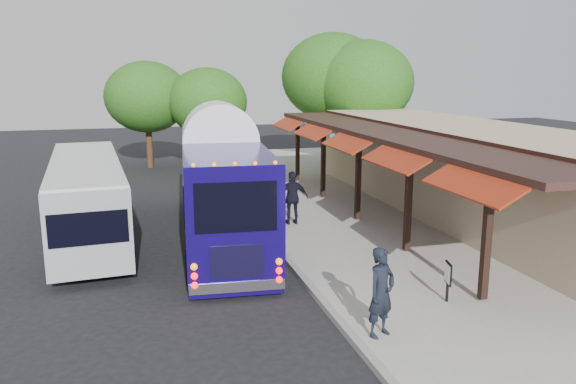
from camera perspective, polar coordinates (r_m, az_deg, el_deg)
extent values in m
plane|color=black|center=(16.71, 0.16, -7.65)|extent=(90.00, 90.00, 0.00)
cube|color=#9E9B93|center=(21.97, 9.96, -2.77)|extent=(10.00, 40.00, 0.15)
cube|color=gray|center=(20.39, -2.74, -3.76)|extent=(0.20, 40.00, 0.16)
cube|color=tan|center=(23.31, 17.93, 2.02)|extent=(5.00, 20.00, 3.60)
cube|color=black|center=(21.82, 12.61, 5.65)|extent=(0.06, 20.00, 0.60)
cube|color=#331E19|center=(21.33, 10.05, 5.88)|extent=(2.60, 20.00, 0.18)
cube|color=black|center=(14.25, 19.56, -4.26)|extent=(0.18, 0.18, 3.16)
cube|color=maroon|center=(13.71, 18.48, 0.97)|extent=(1.00, 3.20, 0.57)
cube|color=black|center=(17.56, 12.13, -0.81)|extent=(0.18, 0.18, 3.16)
cube|color=maroon|center=(17.12, 11.05, 3.49)|extent=(1.00, 3.20, 0.57)
cube|color=black|center=(21.10, 7.14, 1.53)|extent=(0.18, 0.18, 3.16)
cube|color=maroon|center=(20.74, 6.13, 5.13)|extent=(1.00, 3.20, 0.57)
cube|color=black|center=(24.79, 3.60, 3.17)|extent=(0.18, 0.18, 3.16)
cube|color=maroon|center=(24.48, 2.68, 6.25)|extent=(1.00, 3.20, 0.57)
cube|color=black|center=(28.56, 0.98, 4.38)|extent=(0.18, 0.18, 3.16)
cube|color=maroon|center=(28.29, 0.14, 7.05)|extent=(1.00, 3.20, 0.57)
sphere|color=teal|center=(15.86, 16.98, 1.52)|extent=(0.26, 0.26, 0.26)
sphere|color=teal|center=(20.20, 9.41, 4.07)|extent=(0.26, 0.26, 0.26)
sphere|color=teal|center=(24.78, 4.55, 5.67)|extent=(0.26, 0.26, 0.26)
cube|color=#120754|center=(19.33, -6.89, 0.97)|extent=(3.42, 11.68, 3.02)
cube|color=#120754|center=(19.71, -6.77, -3.75)|extent=(3.36, 11.56, 0.34)
ellipsoid|color=white|center=(19.10, -7.00, 5.37)|extent=(3.40, 11.45, 0.54)
cube|color=black|center=(13.67, -3.26, -1.46)|extent=(2.00, 0.20, 1.25)
cube|color=silver|center=(14.35, -3.22, -9.35)|extent=(2.40, 0.38, 0.27)
sphere|color=#FF0C0C|center=(14.01, -7.41, -8.89)|extent=(0.17, 0.17, 0.17)
sphere|color=#FF0C0C|center=(14.43, 0.96, -8.16)|extent=(0.17, 0.17, 0.17)
cylinder|color=black|center=(15.37, -8.37, -7.60)|extent=(0.37, 1.02, 1.00)
cylinder|color=black|center=(15.77, -0.30, -6.95)|extent=(0.37, 1.02, 1.00)
cylinder|color=black|center=(23.09, -10.91, -0.99)|extent=(0.37, 1.02, 1.00)
cylinder|color=black|center=(23.36, -5.49, -0.68)|extent=(0.37, 1.02, 1.00)
cube|color=#94979C|center=(20.41, -19.73, -0.37)|extent=(2.99, 10.36, 2.35)
cube|color=black|center=(20.49, -22.89, 0.00)|extent=(0.69, 8.66, 0.89)
cube|color=black|center=(20.31, -16.62, 0.36)|extent=(0.69, 8.66, 0.89)
cube|color=silver|center=(20.20, -19.97, 2.99)|extent=(2.93, 10.15, 0.09)
cylinder|color=black|center=(17.36, -23.65, -6.46)|extent=(0.31, 0.87, 0.85)
cylinder|color=black|center=(17.16, -16.86, -6.14)|extent=(0.31, 0.87, 0.85)
cylinder|color=black|center=(23.72, -21.51, -1.47)|extent=(0.31, 0.87, 0.85)
cylinder|color=black|center=(23.57, -16.57, -1.20)|extent=(0.31, 0.87, 0.85)
imported|color=black|center=(12.11, 9.46, -10.02)|extent=(0.84, 0.72, 1.94)
imported|color=black|center=(21.76, -2.27, -0.23)|extent=(0.96, 0.83, 1.70)
imported|color=black|center=(20.53, 0.48, -0.60)|extent=(1.18, 0.56, 1.97)
imported|color=black|center=(30.01, -4.89, 3.00)|extent=(1.06, 0.70, 1.53)
cube|color=black|center=(14.33, 15.92, -8.80)|extent=(0.07, 0.07, 1.00)
cube|color=black|center=(14.25, 15.97, -7.94)|extent=(0.14, 0.45, 0.55)
cube|color=white|center=(14.24, 15.88, -7.96)|extent=(0.10, 0.37, 0.45)
cylinder|color=#382314|center=(33.47, -8.06, 4.60)|extent=(0.36, 0.36, 2.67)
ellipsoid|color=#1F5114|center=(33.24, -8.19, 9.07)|extent=(4.62, 4.62, 3.92)
cylinder|color=#382314|center=(35.12, 4.48, 5.80)|extent=(0.36, 0.36, 3.61)
ellipsoid|color=#1F5114|center=(34.91, 4.58, 11.57)|extent=(6.24, 6.24, 5.31)
cylinder|color=#382314|center=(33.97, 7.52, 5.34)|extent=(0.36, 0.36, 3.39)
ellipsoid|color=#1F5114|center=(33.74, 7.68, 10.93)|extent=(5.86, 5.86, 4.98)
cylinder|color=#382314|center=(34.70, -13.90, 4.77)|extent=(0.36, 0.36, 2.84)
ellipsoid|color=#1F5114|center=(34.47, -14.14, 9.36)|extent=(4.91, 4.91, 4.18)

